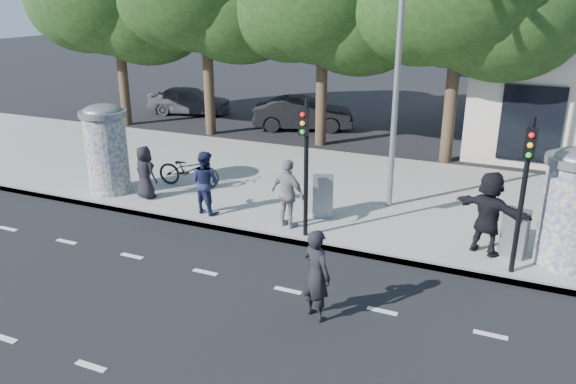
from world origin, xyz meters
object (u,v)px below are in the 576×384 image
at_px(ad_column_left, 106,147).
at_px(bicycle, 189,170).
at_px(ped_c, 205,182).
at_px(man_road, 317,275).
at_px(car_mid, 303,113).
at_px(cabinet_right, 515,233).
at_px(car_left, 190,100).
at_px(ped_e, 288,194).
at_px(cabinet_left, 323,196).
at_px(ped_f, 489,213).
at_px(traffic_pole_near, 305,155).
at_px(traffic_pole_far, 525,181).
at_px(street_lamp, 399,36).
at_px(ad_column_right, 572,205).
at_px(ped_a, 145,172).

bearing_deg(ad_column_left, bicycle, 35.50).
distance_m(ped_c, man_road, 5.72).
xyz_separation_m(ped_c, car_mid, (-1.47, 10.64, -0.29)).
height_order(bicycle, cabinet_right, cabinet_right).
height_order(man_road, car_left, man_road).
bearing_deg(ped_e, cabinet_left, -99.74).
height_order(ad_column_left, car_left, ad_column_left).
xyz_separation_m(ped_f, bicycle, (-8.85, 1.26, -0.45)).
distance_m(traffic_pole_near, traffic_pole_far, 4.80).
bearing_deg(car_left, street_lamp, -138.26).
relative_size(ped_e, man_road, 0.99).
relative_size(ped_c, cabinet_right, 1.54).
height_order(cabinet_left, car_mid, car_mid).
bearing_deg(bicycle, cabinet_left, -105.45).
relative_size(bicycle, car_left, 0.49).
relative_size(cabinet_left, car_left, 0.27).
relative_size(traffic_pole_near, bicycle, 1.69).
bearing_deg(ad_column_right, car_mid, 135.55).
bearing_deg(traffic_pole_far, ad_column_right, 42.21).
bearing_deg(bicycle, cabinet_right, -104.48).
relative_size(street_lamp, car_mid, 1.82).
distance_m(ad_column_left, traffic_pole_far, 11.44).
relative_size(ad_column_left, ped_a, 1.71).
distance_m(traffic_pole_near, car_left, 16.27).
relative_size(traffic_pole_near, cabinet_right, 3.03).
bearing_deg(traffic_pole_far, ped_f, 127.96).
bearing_deg(cabinet_left, car_mid, 95.08).
bearing_deg(cabinet_right, ped_f, -160.98).
bearing_deg(ped_a, man_road, 164.04).
bearing_deg(traffic_pole_near, cabinet_left, 91.90).
distance_m(ad_column_right, traffic_pole_far, 1.52).
bearing_deg(car_left, ped_a, -164.98).
relative_size(traffic_pole_far, car_mid, 0.77).
height_order(traffic_pole_far, car_left, traffic_pole_far).
bearing_deg(street_lamp, cabinet_right, -30.18).
distance_m(ped_c, car_mid, 10.75).
bearing_deg(street_lamp, ad_column_right, -23.73).
bearing_deg(ad_column_left, street_lamp, 14.94).
distance_m(ad_column_right, traffic_pole_near, 5.91).
bearing_deg(ped_f, ad_column_right, -152.92).
relative_size(traffic_pole_far, cabinet_right, 3.03).
bearing_deg(ad_column_right, street_lamp, 156.27).
height_order(ped_f, bicycle, ped_f).
bearing_deg(car_left, ped_e, -150.09).
height_order(ped_e, cabinet_right, ped_e).
bearing_deg(cabinet_right, man_road, -117.27).
relative_size(ad_column_right, ped_c, 1.54).
xyz_separation_m(bicycle, cabinet_left, (4.64, -0.66, 0.04)).
height_order(ped_e, cabinet_left, ped_e).
relative_size(street_lamp, cabinet_right, 7.14).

